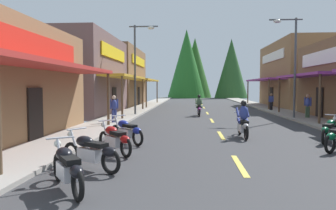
{
  "coord_description": "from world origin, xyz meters",
  "views": [
    {
      "loc": [
        -1.32,
        -0.48,
        2.12
      ],
      "look_at": [
        -2.83,
        20.36,
        0.93
      ],
      "focal_mm": 33.96,
      "sensor_mm": 36.0,
      "label": 1
    }
  ],
  "objects_px": {
    "motorcycle_parked_left_1": "(91,151)",
    "motorcycle_parked_left_2": "(115,139)",
    "motorcycle_parked_left_0": "(67,167)",
    "pedestrian_waiting": "(308,105)",
    "rider_cruising_trailing": "(199,107)",
    "motorcycle_parked_left_3": "(127,131)",
    "streetlamp_right": "(291,54)",
    "motorcycle_parked_right_3": "(330,130)",
    "pedestrian_browsing": "(114,108)",
    "pedestrian_by_shop": "(271,101)",
    "streetlamp_left": "(139,58)",
    "rider_cruising_lead": "(243,122)"
  },
  "relations": [
    {
      "from": "motorcycle_parked_left_1",
      "to": "motorcycle_parked_left_2",
      "type": "bearing_deg",
      "value": -62.22
    },
    {
      "from": "motorcycle_parked_left_0",
      "to": "pedestrian_waiting",
      "type": "distance_m",
      "value": 18.16
    },
    {
      "from": "rider_cruising_trailing",
      "to": "motorcycle_parked_left_3",
      "type": "bearing_deg",
      "value": 164.31
    },
    {
      "from": "motorcycle_parked_left_1",
      "to": "streetlamp_right",
      "type": "bearing_deg",
      "value": -92.17
    },
    {
      "from": "streetlamp_right",
      "to": "pedestrian_waiting",
      "type": "xyz_separation_m",
      "value": [
        1.18,
        0.05,
        -3.28
      ]
    },
    {
      "from": "motorcycle_parked_right_3",
      "to": "pedestrian_browsing",
      "type": "relative_size",
      "value": 1.09
    },
    {
      "from": "pedestrian_browsing",
      "to": "pedestrian_waiting",
      "type": "bearing_deg",
      "value": -123.47
    },
    {
      "from": "motorcycle_parked_right_3",
      "to": "motorcycle_parked_left_0",
      "type": "height_order",
      "value": "same"
    },
    {
      "from": "pedestrian_waiting",
      "to": "streetlamp_right",
      "type": "bearing_deg",
      "value": 154.29
    },
    {
      "from": "pedestrian_by_shop",
      "to": "motorcycle_parked_left_0",
      "type": "bearing_deg",
      "value": -57.18
    },
    {
      "from": "streetlamp_left",
      "to": "motorcycle_parked_left_0",
      "type": "bearing_deg",
      "value": -85.65
    },
    {
      "from": "streetlamp_left",
      "to": "motorcycle_parked_left_2",
      "type": "height_order",
      "value": "streetlamp_left"
    },
    {
      "from": "streetlamp_right",
      "to": "rider_cruising_lead",
      "type": "distance_m",
      "value": 9.58
    },
    {
      "from": "streetlamp_right",
      "to": "motorcycle_parked_left_0",
      "type": "xyz_separation_m",
      "value": [
        -8.94,
        -15.02,
        -3.76
      ]
    },
    {
      "from": "rider_cruising_trailing",
      "to": "pedestrian_browsing",
      "type": "bearing_deg",
      "value": 137.07
    },
    {
      "from": "motorcycle_parked_right_3",
      "to": "rider_cruising_trailing",
      "type": "bearing_deg",
      "value": 59.13
    },
    {
      "from": "motorcycle_parked_left_0",
      "to": "motorcycle_parked_left_3",
      "type": "bearing_deg",
      "value": -37.33
    },
    {
      "from": "pedestrian_waiting",
      "to": "pedestrian_by_shop",
      "type": "bearing_deg",
      "value": 67.42
    },
    {
      "from": "motorcycle_parked_left_3",
      "to": "rider_cruising_lead",
      "type": "height_order",
      "value": "rider_cruising_lead"
    },
    {
      "from": "streetlamp_left",
      "to": "rider_cruising_trailing",
      "type": "bearing_deg",
      "value": 1.94
    },
    {
      "from": "rider_cruising_lead",
      "to": "pedestrian_browsing",
      "type": "height_order",
      "value": "pedestrian_browsing"
    },
    {
      "from": "motorcycle_parked_left_0",
      "to": "rider_cruising_trailing",
      "type": "distance_m",
      "value": 17.28
    },
    {
      "from": "motorcycle_parked_right_3",
      "to": "motorcycle_parked_left_2",
      "type": "distance_m",
      "value": 8.14
    },
    {
      "from": "motorcycle_parked_left_2",
      "to": "pedestrian_waiting",
      "type": "bearing_deg",
      "value": -82.11
    },
    {
      "from": "rider_cruising_trailing",
      "to": "motorcycle_parked_left_2",
      "type": "bearing_deg",
      "value": 166.25
    },
    {
      "from": "rider_cruising_lead",
      "to": "rider_cruising_trailing",
      "type": "bearing_deg",
      "value": 8.38
    },
    {
      "from": "motorcycle_parked_left_3",
      "to": "motorcycle_parked_right_3",
      "type": "bearing_deg",
      "value": -129.14
    },
    {
      "from": "rider_cruising_lead",
      "to": "pedestrian_waiting",
      "type": "xyz_separation_m",
      "value": [
        5.42,
        7.85,
        0.31
      ]
    },
    {
      "from": "streetlamp_right",
      "to": "motorcycle_parked_left_2",
      "type": "bearing_deg",
      "value": -127.75
    },
    {
      "from": "pedestrian_browsing",
      "to": "streetlamp_right",
      "type": "bearing_deg",
      "value": -121.98
    },
    {
      "from": "streetlamp_left",
      "to": "pedestrian_waiting",
      "type": "height_order",
      "value": "streetlamp_left"
    },
    {
      "from": "motorcycle_parked_left_2",
      "to": "pedestrian_by_shop",
      "type": "height_order",
      "value": "pedestrian_by_shop"
    },
    {
      "from": "pedestrian_browsing",
      "to": "rider_cruising_trailing",
      "type": "bearing_deg",
      "value": -91.99
    },
    {
      "from": "pedestrian_waiting",
      "to": "rider_cruising_trailing",
      "type": "bearing_deg",
      "value": 136.67
    },
    {
      "from": "motorcycle_parked_left_2",
      "to": "rider_cruising_lead",
      "type": "height_order",
      "value": "rider_cruising_lead"
    },
    {
      "from": "streetlamp_right",
      "to": "motorcycle_parked_left_1",
      "type": "height_order",
      "value": "streetlamp_right"
    },
    {
      "from": "streetlamp_right",
      "to": "motorcycle_parked_right_3",
      "type": "bearing_deg",
      "value": -97.39
    },
    {
      "from": "rider_cruising_lead",
      "to": "pedestrian_by_shop",
      "type": "height_order",
      "value": "rider_cruising_lead"
    },
    {
      "from": "motorcycle_parked_left_3",
      "to": "motorcycle_parked_left_1",
      "type": "bearing_deg",
      "value": 133.09
    },
    {
      "from": "motorcycle_parked_left_2",
      "to": "rider_cruising_trailing",
      "type": "bearing_deg",
      "value": -53.57
    },
    {
      "from": "motorcycle_parked_left_1",
      "to": "motorcycle_parked_left_3",
      "type": "xyz_separation_m",
      "value": [
        0.14,
        3.85,
        0.0
      ]
    },
    {
      "from": "streetlamp_right",
      "to": "motorcycle_parked_left_2",
      "type": "xyz_separation_m",
      "value": [
        -8.84,
        -11.42,
        -3.76
      ]
    },
    {
      "from": "streetlamp_left",
      "to": "rider_cruising_lead",
      "type": "height_order",
      "value": "streetlamp_left"
    },
    {
      "from": "pedestrian_by_shop",
      "to": "rider_cruising_trailing",
      "type": "bearing_deg",
      "value": -86.12
    },
    {
      "from": "motorcycle_parked_right_3",
      "to": "rider_cruising_trailing",
      "type": "relative_size",
      "value": 0.84
    },
    {
      "from": "rider_cruising_lead",
      "to": "streetlamp_left",
      "type": "bearing_deg",
      "value": 30.92
    },
    {
      "from": "motorcycle_parked_left_0",
      "to": "motorcycle_parked_left_1",
      "type": "relative_size",
      "value": 0.95
    },
    {
      "from": "rider_cruising_trailing",
      "to": "pedestrian_browsing",
      "type": "distance_m",
      "value": 7.41
    },
    {
      "from": "streetlamp_left",
      "to": "motorcycle_parked_left_1",
      "type": "distance_m",
      "value": 15.74
    },
    {
      "from": "streetlamp_left",
      "to": "motorcycle_parked_left_1",
      "type": "relative_size",
      "value": 3.52
    }
  ]
}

